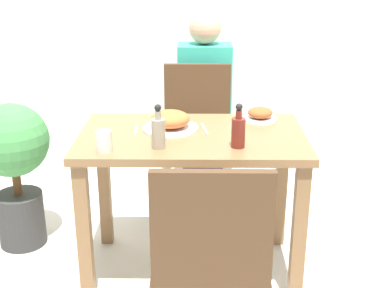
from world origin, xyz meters
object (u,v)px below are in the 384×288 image
(potted_plant_left, at_px, (14,160))
(person_figure, at_px, (204,104))
(chair_far, at_px, (197,132))
(drink_cup, at_px, (104,141))
(sauce_bottle, at_px, (238,131))
(condiment_bottle, at_px, (158,131))
(chair_near, at_px, (210,259))
(food_plate, at_px, (170,121))
(side_plate, at_px, (260,115))

(potted_plant_left, bearing_deg, person_figure, 37.04)
(chair_far, xyz_separation_m, drink_cup, (-0.39, -0.91, 0.27))
(sauce_bottle, bearing_deg, condiment_bottle, -177.59)
(sauce_bottle, distance_m, person_figure, 1.21)
(chair_near, xyz_separation_m, chair_far, (-0.05, 1.38, 0.00))
(food_plate, distance_m, condiment_bottle, 0.25)
(drink_cup, bearing_deg, condiment_bottle, 11.71)
(condiment_bottle, distance_m, potted_plant_left, 0.96)
(chair_far, xyz_separation_m, potted_plant_left, (-0.96, -0.43, -0.01))
(drink_cup, height_order, potted_plant_left, drink_cup)
(food_plate, relative_size, drink_cup, 2.90)
(food_plate, distance_m, side_plate, 0.47)
(chair_far, bearing_deg, chair_near, -87.98)
(food_plate, relative_size, potted_plant_left, 0.33)
(drink_cup, bearing_deg, chair_far, 66.88)
(food_plate, relative_size, condiment_bottle, 1.35)
(side_plate, bearing_deg, condiment_bottle, -140.13)
(chair_far, height_order, drink_cup, chair_far)
(drink_cup, bearing_deg, food_plate, 48.14)
(side_plate, relative_size, sauce_bottle, 0.90)
(food_plate, relative_size, side_plate, 1.50)
(condiment_bottle, relative_size, potted_plant_left, 0.24)
(chair_far, xyz_separation_m, food_plate, (-0.13, -0.62, 0.27))
(chair_far, relative_size, person_figure, 0.76)
(drink_cup, height_order, sauce_bottle, sauce_bottle)
(chair_far, distance_m, side_plate, 0.62)
(side_plate, bearing_deg, food_plate, -160.96)
(chair_far, height_order, potted_plant_left, chair_far)
(chair_near, bearing_deg, condiment_bottle, -67.49)
(chair_near, distance_m, drink_cup, 0.70)
(sauce_bottle, xyz_separation_m, condiment_bottle, (-0.34, -0.01, 0.00))
(side_plate, distance_m, condiment_bottle, 0.63)
(condiment_bottle, bearing_deg, drink_cup, -168.29)
(chair_near, bearing_deg, side_plate, -106.12)
(sauce_bottle, relative_size, potted_plant_left, 0.24)
(chair_far, distance_m, food_plate, 0.69)
(drink_cup, relative_size, sauce_bottle, 0.47)
(chair_far, distance_m, condiment_bottle, 0.93)
(food_plate, relative_size, sauce_bottle, 1.35)
(food_plate, distance_m, person_figure, 0.98)
(chair_near, bearing_deg, drink_cup, -46.89)
(condiment_bottle, relative_size, person_figure, 0.17)
(side_plate, bearing_deg, potted_plant_left, 178.37)
(side_plate, distance_m, potted_plant_left, 1.30)
(potted_plant_left, bearing_deg, sauce_bottle, -20.37)
(food_plate, bearing_deg, sauce_bottle, -37.60)
(drink_cup, distance_m, potted_plant_left, 0.80)
(side_plate, height_order, sauce_bottle, sauce_bottle)
(side_plate, xyz_separation_m, condiment_bottle, (-0.48, -0.40, 0.05))
(chair_far, distance_m, potted_plant_left, 1.05)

